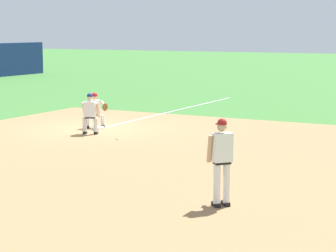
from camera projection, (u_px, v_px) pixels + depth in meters
ground_plane at (98, 129)px, 24.27m from camera, size 160.00×160.00×0.00m
infield_dirt_patch at (142, 157)px, 18.97m from camera, size 18.00×18.00×0.01m
foul_line_stripe at (176, 110)px, 29.78m from camera, size 12.63×0.10×0.00m
first_base_bag at (98, 128)px, 24.26m from camera, size 0.38×0.38×0.09m
baseball at (117, 139)px, 21.93m from camera, size 0.07×0.07×0.07m
pitcher at (222, 157)px, 13.56m from camera, size 0.85×0.55×1.86m
first_baseman at (96, 109)px, 24.45m from camera, size 0.71×1.09×1.34m
baserunner at (90, 112)px, 23.02m from camera, size 0.58×0.67×1.46m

